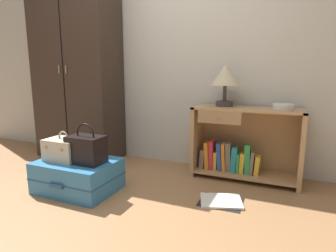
{
  "coord_description": "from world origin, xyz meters",
  "views": [
    {
      "loc": [
        1.3,
        -1.54,
        1.05
      ],
      "look_at": [
        0.26,
        0.84,
        0.55
      ],
      "focal_mm": 30.33,
      "sensor_mm": 36.0,
      "label": 1
    }
  ],
  "objects_px": {
    "open_book_on_floor": "(221,201)",
    "suitcase_large": "(78,175)",
    "wardrobe": "(77,69)",
    "handbag": "(86,149)",
    "train_case": "(64,149)",
    "bottle": "(46,170)",
    "bookshelf": "(241,145)",
    "bowl": "(283,107)",
    "table_lamp": "(225,78)"
  },
  "relations": [
    {
      "from": "bookshelf",
      "to": "suitcase_large",
      "type": "relative_size",
      "value": 1.51
    },
    {
      "from": "bowl",
      "to": "train_case",
      "type": "bearing_deg",
      "value": -152.6
    },
    {
      "from": "suitcase_large",
      "to": "bowl",
      "type": "bearing_deg",
      "value": 28.42
    },
    {
      "from": "table_lamp",
      "to": "bookshelf",
      "type": "bearing_deg",
      "value": -6.4
    },
    {
      "from": "handbag",
      "to": "table_lamp",
      "type": "bearing_deg",
      "value": 44.39
    },
    {
      "from": "bookshelf",
      "to": "suitcase_large",
      "type": "bearing_deg",
      "value": -144.5
    },
    {
      "from": "train_case",
      "to": "table_lamp",
      "type": "bearing_deg",
      "value": 38.44
    },
    {
      "from": "train_case",
      "to": "open_book_on_floor",
      "type": "distance_m",
      "value": 1.42
    },
    {
      "from": "open_book_on_floor",
      "to": "suitcase_large",
      "type": "bearing_deg",
      "value": -167.51
    },
    {
      "from": "bookshelf",
      "to": "bowl",
      "type": "relative_size",
      "value": 5.52
    },
    {
      "from": "open_book_on_floor",
      "to": "wardrobe",
      "type": "bearing_deg",
      "value": 162.86
    },
    {
      "from": "suitcase_large",
      "to": "bookshelf",
      "type": "bearing_deg",
      "value": 35.5
    },
    {
      "from": "train_case",
      "to": "bottle",
      "type": "xyz_separation_m",
      "value": [
        -0.35,
        0.11,
        -0.28
      ]
    },
    {
      "from": "train_case",
      "to": "handbag",
      "type": "relative_size",
      "value": 0.91
    },
    {
      "from": "bookshelf",
      "to": "open_book_on_floor",
      "type": "height_order",
      "value": "bookshelf"
    },
    {
      "from": "wardrobe",
      "to": "bookshelf",
      "type": "height_order",
      "value": "wardrobe"
    },
    {
      "from": "wardrobe",
      "to": "suitcase_large",
      "type": "xyz_separation_m",
      "value": [
        0.7,
        -0.86,
        -0.93
      ]
    },
    {
      "from": "wardrobe",
      "to": "table_lamp",
      "type": "height_order",
      "value": "wardrobe"
    },
    {
      "from": "table_lamp",
      "to": "handbag",
      "type": "xyz_separation_m",
      "value": [
        -0.96,
        -0.94,
        -0.59
      ]
    },
    {
      "from": "wardrobe",
      "to": "table_lamp",
      "type": "relative_size",
      "value": 5.25
    },
    {
      "from": "wardrobe",
      "to": "bookshelf",
      "type": "relative_size",
      "value": 2.08
    },
    {
      "from": "wardrobe",
      "to": "open_book_on_floor",
      "type": "height_order",
      "value": "wardrobe"
    },
    {
      "from": "table_lamp",
      "to": "train_case",
      "type": "bearing_deg",
      "value": -141.56
    },
    {
      "from": "table_lamp",
      "to": "open_book_on_floor",
      "type": "xyz_separation_m",
      "value": [
        0.14,
        -0.66,
        -0.98
      ]
    },
    {
      "from": "bookshelf",
      "to": "bowl",
      "type": "height_order",
      "value": "bowl"
    },
    {
      "from": "suitcase_large",
      "to": "handbag",
      "type": "relative_size",
      "value": 1.98
    },
    {
      "from": "table_lamp",
      "to": "open_book_on_floor",
      "type": "relative_size",
      "value": 1.03
    },
    {
      "from": "bowl",
      "to": "suitcase_large",
      "type": "height_order",
      "value": "bowl"
    },
    {
      "from": "train_case",
      "to": "open_book_on_floor",
      "type": "height_order",
      "value": "train_case"
    },
    {
      "from": "train_case",
      "to": "open_book_on_floor",
      "type": "relative_size",
      "value": 0.79
    },
    {
      "from": "open_book_on_floor",
      "to": "table_lamp",
      "type": "bearing_deg",
      "value": 102.43
    },
    {
      "from": "bookshelf",
      "to": "handbag",
      "type": "distance_m",
      "value": 1.48
    },
    {
      "from": "handbag",
      "to": "open_book_on_floor",
      "type": "distance_m",
      "value": 1.21
    },
    {
      "from": "bookshelf",
      "to": "suitcase_large",
      "type": "xyz_separation_m",
      "value": [
        -1.27,
        -0.91,
        -0.2
      ]
    },
    {
      "from": "suitcase_large",
      "to": "handbag",
      "type": "height_order",
      "value": "handbag"
    },
    {
      "from": "wardrobe",
      "to": "bowl",
      "type": "height_order",
      "value": "wardrobe"
    },
    {
      "from": "train_case",
      "to": "bottle",
      "type": "relative_size",
      "value": 1.55
    },
    {
      "from": "open_book_on_floor",
      "to": "handbag",
      "type": "bearing_deg",
      "value": -165.55
    },
    {
      "from": "wardrobe",
      "to": "bottle",
      "type": "relative_size",
      "value": 10.61
    },
    {
      "from": "open_book_on_floor",
      "to": "bottle",
      "type": "bearing_deg",
      "value": -173.68
    },
    {
      "from": "bowl",
      "to": "handbag",
      "type": "xyz_separation_m",
      "value": [
        -1.51,
        -0.9,
        -0.34
      ]
    },
    {
      "from": "train_case",
      "to": "bottle",
      "type": "height_order",
      "value": "train_case"
    },
    {
      "from": "wardrobe",
      "to": "handbag",
      "type": "distance_m",
      "value": 1.38
    },
    {
      "from": "suitcase_large",
      "to": "bottle",
      "type": "relative_size",
      "value": 3.37
    },
    {
      "from": "bookshelf",
      "to": "bottle",
      "type": "height_order",
      "value": "bookshelf"
    },
    {
      "from": "bowl",
      "to": "bottle",
      "type": "distance_m",
      "value": 2.34
    },
    {
      "from": "suitcase_large",
      "to": "open_book_on_floor",
      "type": "distance_m",
      "value": 1.26
    },
    {
      "from": "wardrobe",
      "to": "bottle",
      "type": "bearing_deg",
      "value": -73.97
    },
    {
      "from": "bottle",
      "to": "open_book_on_floor",
      "type": "xyz_separation_m",
      "value": [
        1.7,
        0.19,
        -0.09
      ]
    },
    {
      "from": "wardrobe",
      "to": "suitcase_large",
      "type": "bearing_deg",
      "value": -51.2
    }
  ]
}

